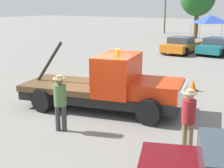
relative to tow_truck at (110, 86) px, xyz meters
The scene contains 8 objects.
ground_plane 0.99m from the tow_truck, 166.17° to the right, with size 160.00×160.00×0.00m, color gray.
tow_truck is the anchor object (origin of this frame).
person_near_truck 3.99m from the tow_truck, 25.35° to the right, with size 0.38×0.38×1.73m.
person_at_hood 2.52m from the tow_truck, 94.44° to the right, with size 0.40×0.40×1.79m.
parked_car_orange 15.57m from the tow_truck, 101.09° to the left, with size 2.51×4.61×1.34m.
parked_car_teal 16.22m from the tow_truck, 91.13° to the left, with size 2.77×4.82×1.34m.
canopy_tent_blue 23.15m from the tow_truck, 97.27° to the left, with size 3.11×3.11×2.88m.
traffic_cone 4.68m from the tow_truck, 68.10° to the left, with size 0.40×0.40×0.55m.
Camera 1 is at (6.50, -9.25, 3.85)m, focal length 50.00 mm.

